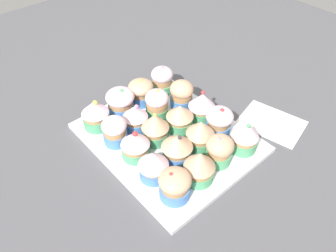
{
  "coord_description": "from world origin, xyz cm",
  "views": [
    {
      "loc": [
        -34.98,
        -39.91,
        54.58
      ],
      "look_at": [
        0.0,
        0.0,
        4.2
      ],
      "focal_mm": 35.41,
      "sensor_mm": 36.0,
      "label": 1
    }
  ],
  "objects_px": {
    "cupcake_10": "(179,117)",
    "cupcake_6": "(200,134)",
    "baking_tray": "(168,137)",
    "cupcake_0": "(175,185)",
    "cupcake_12": "(115,130)",
    "cupcake_8": "(136,145)",
    "cupcake_5": "(177,147)",
    "cupcake_2": "(219,150)",
    "napkin": "(271,122)",
    "cupcake_4": "(153,165)",
    "cupcake_1": "(199,166)",
    "cupcake_7": "(219,121)",
    "cupcake_13": "(135,117)",
    "cupcake_14": "(157,104)",
    "cupcake_3": "(245,136)",
    "cupcake_18": "(141,91)",
    "cupcake_16": "(95,114)",
    "cupcake_11": "(202,105)",
    "cupcake_17": "(121,101)",
    "cupcake_15": "(182,94)",
    "cupcake_19": "(162,79)",
    "cupcake_9": "(155,127)"
  },
  "relations": [
    {
      "from": "cupcake_0",
      "to": "cupcake_15",
      "type": "distance_m",
      "value": 0.27
    },
    {
      "from": "cupcake_11",
      "to": "napkin",
      "type": "bearing_deg",
      "value": -44.33
    },
    {
      "from": "cupcake_3",
      "to": "cupcake_11",
      "type": "height_order",
      "value": "cupcake_3"
    },
    {
      "from": "cupcake_8",
      "to": "cupcake_3",
      "type": "bearing_deg",
      "value": -35.86
    },
    {
      "from": "cupcake_3",
      "to": "cupcake_10",
      "type": "relative_size",
      "value": 1.15
    },
    {
      "from": "cupcake_8",
      "to": "cupcake_19",
      "type": "bearing_deg",
      "value": 35.9
    },
    {
      "from": "cupcake_1",
      "to": "cupcake_7",
      "type": "xyz_separation_m",
      "value": [
        0.13,
        0.06,
        -0.0
      ]
    },
    {
      "from": "cupcake_5",
      "to": "cupcake_14",
      "type": "distance_m",
      "value": 0.14
    },
    {
      "from": "cupcake_3",
      "to": "cupcake_7",
      "type": "relative_size",
      "value": 1.1
    },
    {
      "from": "cupcake_9",
      "to": "cupcake_4",
      "type": "bearing_deg",
      "value": -132.06
    },
    {
      "from": "cupcake_11",
      "to": "napkin",
      "type": "distance_m",
      "value": 0.18
    },
    {
      "from": "cupcake_9",
      "to": "cupcake_11",
      "type": "height_order",
      "value": "cupcake_9"
    },
    {
      "from": "baking_tray",
      "to": "cupcake_0",
      "type": "bearing_deg",
      "value": -126.74
    },
    {
      "from": "cupcake_2",
      "to": "napkin",
      "type": "bearing_deg",
      "value": 0.57
    },
    {
      "from": "cupcake_13",
      "to": "cupcake_14",
      "type": "bearing_deg",
      "value": 0.55
    },
    {
      "from": "cupcake_5",
      "to": "cupcake_14",
      "type": "relative_size",
      "value": 0.93
    },
    {
      "from": "cupcake_6",
      "to": "cupcake_7",
      "type": "height_order",
      "value": "same"
    },
    {
      "from": "cupcake_6",
      "to": "cupcake_12",
      "type": "height_order",
      "value": "cupcake_6"
    },
    {
      "from": "cupcake_5",
      "to": "cupcake_10",
      "type": "height_order",
      "value": "cupcake_5"
    },
    {
      "from": "cupcake_4",
      "to": "cupcake_14",
      "type": "bearing_deg",
      "value": 47.89
    },
    {
      "from": "cupcake_10",
      "to": "cupcake_17",
      "type": "distance_m",
      "value": 0.15
    },
    {
      "from": "cupcake_13",
      "to": "cupcake_17",
      "type": "distance_m",
      "value": 0.07
    },
    {
      "from": "cupcake_10",
      "to": "cupcake_6",
      "type": "bearing_deg",
      "value": -93.84
    },
    {
      "from": "cupcake_0",
      "to": "cupcake_14",
      "type": "xyz_separation_m",
      "value": [
        0.12,
        0.2,
        0.01
      ]
    },
    {
      "from": "cupcake_6",
      "to": "cupcake_12",
      "type": "xyz_separation_m",
      "value": [
        -0.13,
        0.13,
        -0.0
      ]
    },
    {
      "from": "cupcake_11",
      "to": "napkin",
      "type": "xyz_separation_m",
      "value": [
        0.12,
        -0.12,
        -0.05
      ]
    },
    {
      "from": "cupcake_6",
      "to": "cupcake_12",
      "type": "distance_m",
      "value": 0.18
    },
    {
      "from": "cupcake_11",
      "to": "cupcake_18",
      "type": "distance_m",
      "value": 0.16
    },
    {
      "from": "cupcake_17",
      "to": "cupcake_15",
      "type": "bearing_deg",
      "value": -31.7
    },
    {
      "from": "cupcake_13",
      "to": "cupcake_15",
      "type": "distance_m",
      "value": 0.13
    },
    {
      "from": "cupcake_19",
      "to": "cupcake_9",
      "type": "bearing_deg",
      "value": -135.1
    },
    {
      "from": "cupcake_7",
      "to": "cupcake_13",
      "type": "distance_m",
      "value": 0.19
    },
    {
      "from": "baking_tray",
      "to": "cupcake_0",
      "type": "xyz_separation_m",
      "value": [
        -0.1,
        -0.13,
        0.04
      ]
    },
    {
      "from": "cupcake_10",
      "to": "napkin",
      "type": "height_order",
      "value": "cupcake_10"
    },
    {
      "from": "cupcake_4",
      "to": "cupcake_6",
      "type": "height_order",
      "value": "cupcake_6"
    },
    {
      "from": "cupcake_0",
      "to": "cupcake_14",
      "type": "relative_size",
      "value": 0.85
    },
    {
      "from": "baking_tray",
      "to": "cupcake_11",
      "type": "bearing_deg",
      "value": -2.89
    },
    {
      "from": "cupcake_8",
      "to": "cupcake_5",
      "type": "bearing_deg",
      "value": -47.95
    },
    {
      "from": "cupcake_6",
      "to": "cupcake_10",
      "type": "height_order",
      "value": "cupcake_6"
    },
    {
      "from": "cupcake_4",
      "to": "cupcake_15",
      "type": "height_order",
      "value": "cupcake_15"
    },
    {
      "from": "cupcake_7",
      "to": "napkin",
      "type": "relative_size",
      "value": 0.49
    },
    {
      "from": "cupcake_2",
      "to": "cupcake_4",
      "type": "height_order",
      "value": "cupcake_2"
    },
    {
      "from": "cupcake_16",
      "to": "napkin",
      "type": "distance_m",
      "value": 0.42
    },
    {
      "from": "cupcake_16",
      "to": "cupcake_17",
      "type": "bearing_deg",
      "value": 1.14
    },
    {
      "from": "cupcake_18",
      "to": "cupcake_2",
      "type": "bearing_deg",
      "value": -90.24
    },
    {
      "from": "cupcake_9",
      "to": "cupcake_11",
      "type": "bearing_deg",
      "value": -5.08
    },
    {
      "from": "cupcake_1",
      "to": "cupcake_3",
      "type": "bearing_deg",
      "value": -2.16
    },
    {
      "from": "cupcake_1",
      "to": "cupcake_4",
      "type": "relative_size",
      "value": 1.1
    },
    {
      "from": "cupcake_7",
      "to": "napkin",
      "type": "distance_m",
      "value": 0.15
    },
    {
      "from": "cupcake_0",
      "to": "cupcake_3",
      "type": "relative_size",
      "value": 0.84
    }
  ]
}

